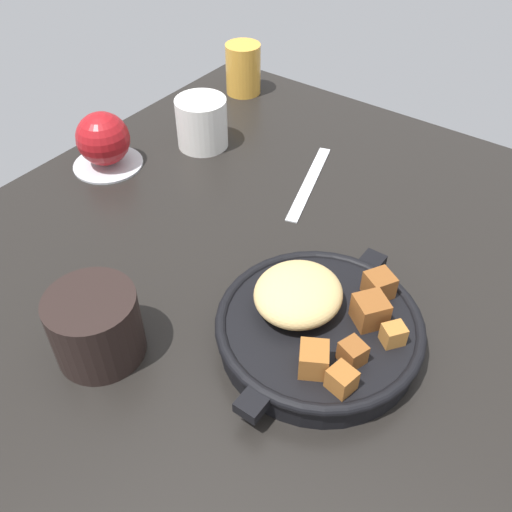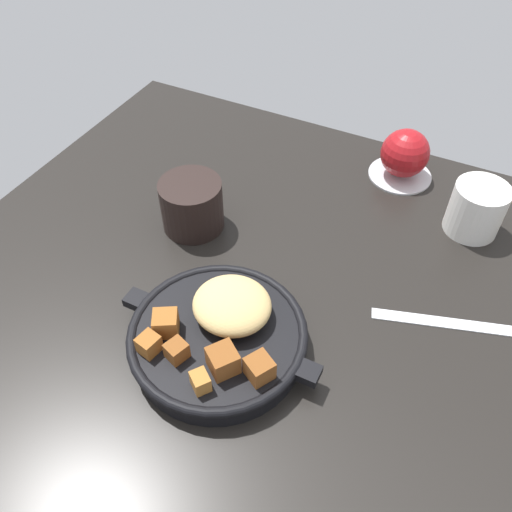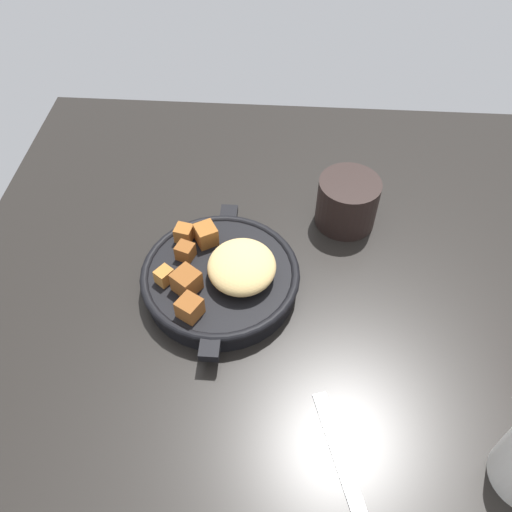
# 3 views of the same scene
# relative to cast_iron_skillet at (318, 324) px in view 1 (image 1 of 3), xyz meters

# --- Properties ---
(ground_plane) EXTENTS (0.93, 0.86, 0.02)m
(ground_plane) POSITION_rel_cast_iron_skillet_xyz_m (0.03, 0.06, -0.04)
(ground_plane) COLOR black
(cast_iron_skillet) EXTENTS (0.25, 0.21, 0.07)m
(cast_iron_skillet) POSITION_rel_cast_iron_skillet_xyz_m (0.00, 0.00, 0.00)
(cast_iron_skillet) COLOR black
(cast_iron_skillet) RESTS_ON ground_plane
(saucer_plate) EXTENTS (0.10, 0.10, 0.01)m
(saucer_plate) POSITION_rel_cast_iron_skillet_xyz_m (0.10, 0.42, -0.02)
(saucer_plate) COLOR #B7BABF
(saucer_plate) RESTS_ON ground_plane
(red_apple) EXTENTS (0.08, 0.08, 0.08)m
(red_apple) POSITION_rel_cast_iron_skillet_xyz_m (0.10, 0.42, 0.02)
(red_apple) COLOR maroon
(red_apple) RESTS_ON saucer_plate
(butter_knife) EXTENTS (0.18, 0.07, 0.00)m
(butter_knife) POSITION_rel_cast_iron_skillet_xyz_m (0.23, 0.15, -0.02)
(butter_knife) COLOR silver
(butter_knife) RESTS_ON ground_plane
(ceramic_mug_white) EXTENTS (0.08, 0.08, 0.07)m
(ceramic_mug_white) POSITION_rel_cast_iron_skillet_xyz_m (0.22, 0.34, 0.01)
(ceramic_mug_white) COLOR silver
(ceramic_mug_white) RESTS_ON ground_plane
(juice_glass_amber) EXTENTS (0.06, 0.06, 0.08)m
(juice_glass_amber) POSITION_rel_cast_iron_skillet_xyz_m (0.40, 0.40, 0.02)
(juice_glass_amber) COLOR gold
(juice_glass_amber) RESTS_ON ground_plane
(coffee_mug_dark) EXTENTS (0.09, 0.09, 0.08)m
(coffee_mug_dark) POSITION_rel_cast_iron_skillet_xyz_m (-0.14, 0.17, 0.01)
(coffee_mug_dark) COLOR black
(coffee_mug_dark) RESTS_ON ground_plane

